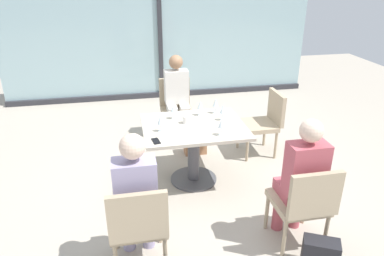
{
  "coord_description": "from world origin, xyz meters",
  "views": [
    {
      "loc": [
        -0.76,
        -3.71,
        2.39
      ],
      "look_at": [
        0.0,
        0.1,
        0.65
      ],
      "focal_mm": 33.8,
      "sensor_mm": 36.0,
      "label": 1
    }
  ],
  "objects_px": {
    "chair_near_window": "(176,105)",
    "wine_glass_0": "(200,105)",
    "person_front_right": "(301,175)",
    "wine_glass_4": "(223,110)",
    "coffee_cup": "(186,120)",
    "handbag_0": "(195,144)",
    "dining_table_main": "(194,140)",
    "wine_glass_1": "(216,103)",
    "person_near_window": "(177,94)",
    "wine_glass_3": "(221,124)",
    "chair_far_right": "(265,120)",
    "person_front_left": "(136,194)",
    "chair_front_right": "(304,201)",
    "wine_glass_2": "(174,108)",
    "cell_phone_on_table": "(156,141)",
    "wine_glass_5": "(161,120)",
    "handbag_1": "(320,254)",
    "chair_front_left": "(138,222)"
  },
  "relations": [
    {
      "from": "person_front_right",
      "to": "handbag_0",
      "type": "bearing_deg",
      "value": 106.75
    },
    {
      "from": "wine_glass_2",
      "to": "wine_glass_5",
      "type": "xyz_separation_m",
      "value": [
        -0.19,
        -0.33,
        0.0
      ]
    },
    {
      "from": "wine_glass_0",
      "to": "wine_glass_4",
      "type": "bearing_deg",
      "value": -41.03
    },
    {
      "from": "person_near_window",
      "to": "wine_glass_0",
      "type": "height_order",
      "value": "person_near_window"
    },
    {
      "from": "handbag_0",
      "to": "person_near_window",
      "type": "bearing_deg",
      "value": 106.34
    },
    {
      "from": "wine_glass_4",
      "to": "coffee_cup",
      "type": "relative_size",
      "value": 2.06
    },
    {
      "from": "person_front_left",
      "to": "wine_glass_2",
      "type": "bearing_deg",
      "value": 69.65
    },
    {
      "from": "wine_glass_3",
      "to": "wine_glass_0",
      "type": "bearing_deg",
      "value": 99.35
    },
    {
      "from": "handbag_0",
      "to": "chair_front_left",
      "type": "bearing_deg",
      "value": -114.6
    },
    {
      "from": "person_front_right",
      "to": "person_front_left",
      "type": "height_order",
      "value": "same"
    },
    {
      "from": "chair_near_window",
      "to": "wine_glass_0",
      "type": "relative_size",
      "value": 4.7
    },
    {
      "from": "cell_phone_on_table",
      "to": "chair_far_right",
      "type": "bearing_deg",
      "value": 19.51
    },
    {
      "from": "dining_table_main",
      "to": "wine_glass_0",
      "type": "distance_m",
      "value": 0.44
    },
    {
      "from": "wine_glass_0",
      "to": "wine_glass_2",
      "type": "bearing_deg",
      "value": -172.23
    },
    {
      "from": "chair_far_right",
      "to": "person_front_left",
      "type": "relative_size",
      "value": 0.69
    },
    {
      "from": "chair_front_right",
      "to": "chair_front_left",
      "type": "bearing_deg",
      "value": 180.0
    },
    {
      "from": "wine_glass_0",
      "to": "handbag_0",
      "type": "height_order",
      "value": "wine_glass_0"
    },
    {
      "from": "handbag_0",
      "to": "coffee_cup",
      "type": "bearing_deg",
      "value": -112.06
    },
    {
      "from": "person_front_left",
      "to": "wine_glass_4",
      "type": "relative_size",
      "value": 6.81
    },
    {
      "from": "chair_far_right",
      "to": "person_near_window",
      "type": "relative_size",
      "value": 0.69
    },
    {
      "from": "person_front_right",
      "to": "coffee_cup",
      "type": "relative_size",
      "value": 14.0
    },
    {
      "from": "wine_glass_3",
      "to": "person_near_window",
      "type": "bearing_deg",
      "value": 98.79
    },
    {
      "from": "wine_glass_1",
      "to": "handbag_1",
      "type": "distance_m",
      "value": 2.08
    },
    {
      "from": "person_front_left",
      "to": "chair_front_right",
      "type": "bearing_deg",
      "value": -4.3
    },
    {
      "from": "person_near_window",
      "to": "coffee_cup",
      "type": "height_order",
      "value": "person_near_window"
    },
    {
      "from": "chair_far_right",
      "to": "cell_phone_on_table",
      "type": "distance_m",
      "value": 1.8
    },
    {
      "from": "cell_phone_on_table",
      "to": "handbag_1",
      "type": "height_order",
      "value": "cell_phone_on_table"
    },
    {
      "from": "chair_front_right",
      "to": "person_front_left",
      "type": "distance_m",
      "value": 1.47
    },
    {
      "from": "chair_far_right",
      "to": "wine_glass_2",
      "type": "height_order",
      "value": "wine_glass_2"
    },
    {
      "from": "wine_glass_2",
      "to": "coffee_cup",
      "type": "xyz_separation_m",
      "value": [
        0.11,
        -0.16,
        -0.09
      ]
    },
    {
      "from": "coffee_cup",
      "to": "chair_near_window",
      "type": "bearing_deg",
      "value": 86.37
    },
    {
      "from": "person_near_window",
      "to": "person_front_right",
      "type": "distance_m",
      "value": 2.52
    },
    {
      "from": "person_front_right",
      "to": "wine_glass_4",
      "type": "distance_m",
      "value": 1.35
    },
    {
      "from": "dining_table_main",
      "to": "person_front_left",
      "type": "xyz_separation_m",
      "value": [
        -0.73,
        -1.2,
        0.16
      ]
    },
    {
      "from": "chair_front_right",
      "to": "wine_glass_1",
      "type": "distance_m",
      "value": 1.71
    },
    {
      "from": "chair_far_right",
      "to": "wine_glass_2",
      "type": "relative_size",
      "value": 4.7
    },
    {
      "from": "dining_table_main",
      "to": "wine_glass_1",
      "type": "xyz_separation_m",
      "value": [
        0.34,
        0.31,
        0.32
      ]
    },
    {
      "from": "person_near_window",
      "to": "wine_glass_3",
      "type": "bearing_deg",
      "value": -81.21
    },
    {
      "from": "chair_front_right",
      "to": "chair_far_right",
      "type": "height_order",
      "value": "same"
    },
    {
      "from": "person_front_right",
      "to": "wine_glass_4",
      "type": "relative_size",
      "value": 6.81
    },
    {
      "from": "wine_glass_2",
      "to": "chair_near_window",
      "type": "bearing_deg",
      "value": 79.83
    },
    {
      "from": "chair_near_window",
      "to": "cell_phone_on_table",
      "type": "distance_m",
      "value": 1.73
    },
    {
      "from": "wine_glass_0",
      "to": "person_front_right",
      "type": "bearing_deg",
      "value": -68.32
    },
    {
      "from": "handbag_1",
      "to": "wine_glass_1",
      "type": "bearing_deg",
      "value": 129.87
    },
    {
      "from": "person_near_window",
      "to": "wine_glass_1",
      "type": "xyz_separation_m",
      "value": [
        0.34,
        -0.89,
        0.16
      ]
    },
    {
      "from": "chair_far_right",
      "to": "wine_glass_4",
      "type": "bearing_deg",
      "value": -148.87
    },
    {
      "from": "wine_glass_0",
      "to": "coffee_cup",
      "type": "relative_size",
      "value": 2.06
    },
    {
      "from": "chair_far_right",
      "to": "person_near_window",
      "type": "height_order",
      "value": "person_near_window"
    },
    {
      "from": "wine_glass_0",
      "to": "wine_glass_4",
      "type": "height_order",
      "value": "same"
    },
    {
      "from": "person_front_left",
      "to": "wine_glass_1",
      "type": "height_order",
      "value": "person_front_left"
    }
  ]
}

